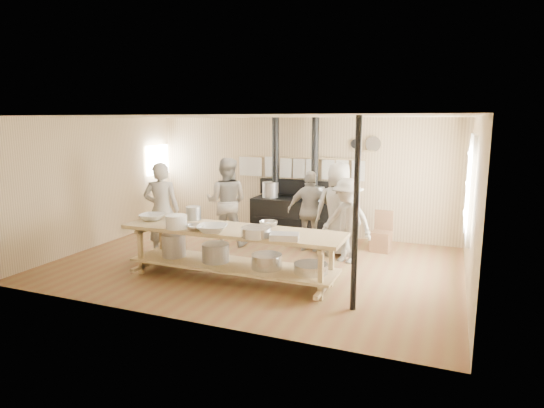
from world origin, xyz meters
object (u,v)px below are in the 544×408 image
Objects in this scene: prep_table at (232,248)px; cook_right at (311,211)px; stove at (294,213)px; cook_center at (338,209)px; cook_by_window at (347,221)px; cook_far_left at (162,210)px; cook_left at (227,202)px; chair at (381,239)px; roasting_pan at (284,236)px.

prep_table is 2.28× the size of cook_right.
cook_right is (0.67, -0.93, 0.27)m from stove.
cook_center is 1.17× the size of cook_by_window.
cook_left is (0.72, 1.21, 0.01)m from cook_far_left.
cook_far_left reaches higher than chair.
stove is 1.61m from cook_left.
cook_center is (2.30, 0.11, -0.01)m from cook_left.
cook_right is at bearing -26.87° from cook_center.
roasting_pan is (1.02, -3.35, 0.37)m from stove.
chair is at bearing -179.65° from cook_left.
chair is 1.95× the size of roasting_pan.
cook_left is at bearing -167.17° from cook_by_window.
prep_table is 8.84× the size of roasting_pan.
cook_far_left reaches higher than cook_center.
cook_far_left is 1.41m from cook_left.
cook_far_left is 2.26× the size of chair.
stove is 6.38× the size of roasting_pan.
roasting_pan is (-0.48, -1.96, 0.13)m from cook_by_window.
chair is (0.73, 0.59, -0.66)m from cook_center.
cook_by_window is (0.82, -0.46, -0.02)m from cook_right.
cook_by_window is at bearing 108.86° from cook_center.
prep_table is 1.92m from cook_far_left.
prep_table is at bearing 41.60° from cook_center.
cook_left is at bearing 133.31° from roasting_pan.
chair is at bearing -177.73° from cook_far_left.
cook_far_left is at bearing -145.24° from cook_by_window.
cook_far_left is 1.13× the size of cook_right.
stove is 1.70× the size of cook_by_window.
roasting_pan reaches higher than chair.
cook_center is at bearing 170.02° from cook_left.
cook_left is 1.01× the size of cook_center.
cook_left is 4.42× the size of roasting_pan.
cook_right is at bearing 174.63° from cook_left.
roasting_pan is (2.07, -2.19, -0.01)m from cook_left.
cook_center is 1.15m from chair.
stove is 1.44× the size of cook_left.
cook_far_left is at bearing 160.62° from roasting_pan.
cook_left is at bearing 119.33° from prep_table.
prep_table reaches higher than chair.
prep_table is at bearing 106.59° from cook_left.
stove reaches higher than chair.
stove reaches higher than cook_center.
cook_left reaches higher than roasting_pan.
cook_center is (1.25, 1.97, 0.37)m from prep_table.
prep_table is 2.22m from cook_by_window.
cook_far_left is 0.99× the size of cook_left.
prep_table is at bearing 67.96° from cook_right.
prep_table is at bearing -90.04° from stove.
cook_center is 4.38× the size of roasting_pan.
cook_by_window is at bearing 171.84° from cook_far_left.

